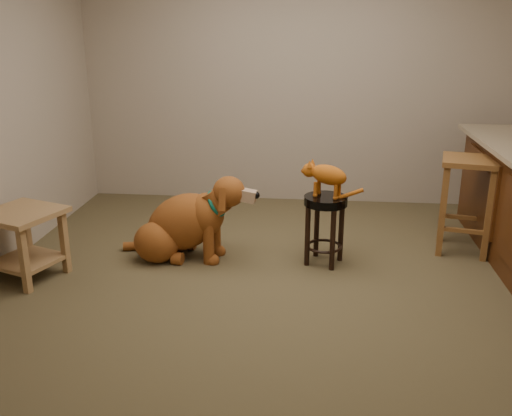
# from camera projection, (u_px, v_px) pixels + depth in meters

# --- Properties ---
(floor) EXTENTS (4.50, 4.00, 0.01)m
(floor) POSITION_uv_depth(u_px,v_px,m) (285.00, 276.00, 4.43)
(floor) COLOR #4E442B
(floor) RESTS_ON ground
(room_shell) EXTENTS (4.54, 4.04, 2.62)m
(room_shell) POSITION_uv_depth(u_px,v_px,m) (289.00, 53.00, 3.90)
(room_shell) COLOR #A29583
(room_shell) RESTS_ON ground
(padded_stool) EXTENTS (0.37, 0.37, 0.57)m
(padded_stool) POSITION_uv_depth(u_px,v_px,m) (325.00, 216.00, 4.54)
(padded_stool) COLOR black
(padded_stool) RESTS_ON ground
(wood_stool) EXTENTS (0.52, 0.52, 0.81)m
(wood_stool) POSITION_uv_depth(u_px,v_px,m) (466.00, 203.00, 4.78)
(wood_stool) COLOR brown
(wood_stool) RESTS_ON ground
(side_table) EXTENTS (0.66, 0.66, 0.54)m
(side_table) POSITION_uv_depth(u_px,v_px,m) (24.00, 234.00, 4.30)
(side_table) COLOR olive
(side_table) RESTS_ON ground
(golden_retriever) EXTENTS (1.20, 0.63, 0.77)m
(golden_retriever) POSITION_uv_depth(u_px,v_px,m) (184.00, 224.00, 4.70)
(golden_retriever) COLOR brown
(golden_retriever) RESTS_ON ground
(tabby_kitten) EXTENTS (0.50, 0.24, 0.31)m
(tabby_kitten) POSITION_uv_depth(u_px,v_px,m) (325.00, 175.00, 4.44)
(tabby_kitten) COLOR #A54F10
(tabby_kitten) RESTS_ON padded_stool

